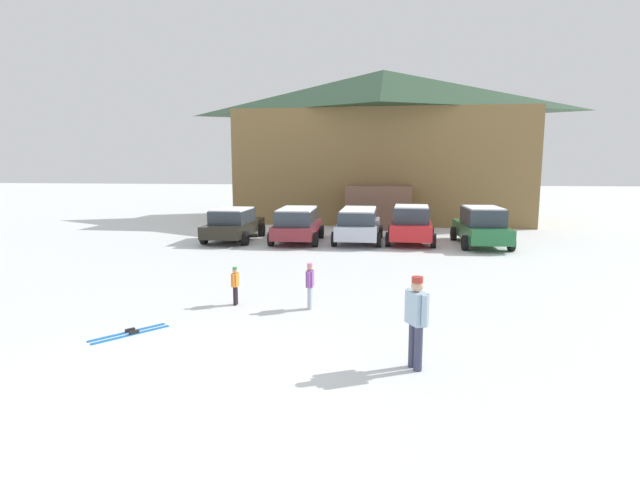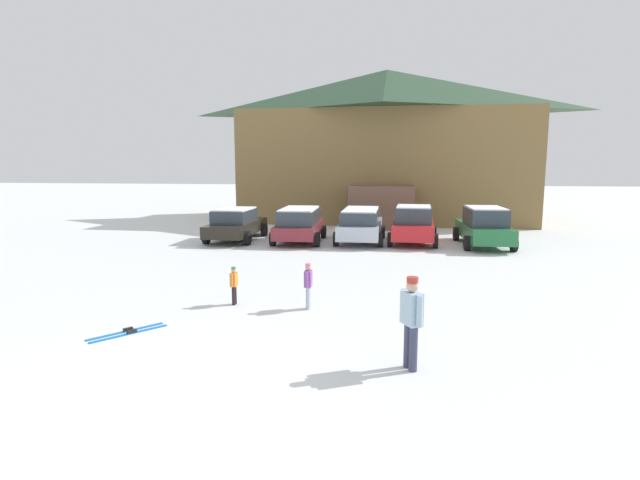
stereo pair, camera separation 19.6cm
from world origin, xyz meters
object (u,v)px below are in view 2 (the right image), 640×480
(parked_black_sedan, at_px, (236,224))
(parked_silver_wagon, at_px, (361,224))
(parked_green_coupe, at_px, (484,227))
(parked_red_sedan, at_px, (413,225))
(ski_lodge, at_px, (386,145))
(skier_child_in_purple_jacket, at_px, (308,283))
(parked_maroon_van, at_px, (299,224))
(skier_child_in_orange_jacket, at_px, (234,283))
(pair_of_skis, at_px, (128,332))
(skier_adult_in_blue_parka, at_px, (411,318))

(parked_black_sedan, height_order, parked_silver_wagon, parked_silver_wagon)
(parked_black_sedan, distance_m, parked_green_coupe, 11.37)
(parked_silver_wagon, bearing_deg, parked_red_sedan, -1.05)
(ski_lodge, height_order, parked_silver_wagon, ski_lodge)
(skier_child_in_purple_jacket, bearing_deg, parked_maroon_van, 101.88)
(parked_red_sedan, bearing_deg, ski_lodge, 98.49)
(skier_child_in_orange_jacket, distance_m, pair_of_skis, 2.96)
(parked_maroon_van, xyz_separation_m, parked_silver_wagon, (2.82, 0.45, -0.01))
(ski_lodge, relative_size, parked_maroon_van, 4.37)
(skier_child_in_orange_jacket, bearing_deg, parked_red_sedan, 65.63)
(parked_silver_wagon, relative_size, parked_green_coupe, 1.00)
(parked_green_coupe, bearing_deg, pair_of_skis, -126.27)
(pair_of_skis, bearing_deg, skier_adult_in_blue_parka, -10.07)
(parked_black_sedan, bearing_deg, skier_child_in_orange_jacket, -72.47)
(parked_red_sedan, distance_m, skier_child_in_purple_jacket, 11.42)
(parked_silver_wagon, bearing_deg, skier_child_in_purple_jacket, -93.02)
(parked_black_sedan, bearing_deg, parked_maroon_van, -3.06)
(parked_black_sedan, xyz_separation_m, skier_child_in_purple_jacket, (5.33, -10.78, -0.13))
(parked_maroon_van, bearing_deg, skier_child_in_purple_jacket, -78.12)
(skier_child_in_purple_jacket, height_order, pair_of_skis, skier_child_in_purple_jacket)
(pair_of_skis, bearing_deg, parked_red_sedan, 64.01)
(parked_silver_wagon, distance_m, skier_child_in_orange_jacket, 11.25)
(ski_lodge, relative_size, pair_of_skis, 12.26)
(skier_child_in_orange_jacket, bearing_deg, ski_lodge, 80.61)
(ski_lodge, distance_m, skier_child_in_orange_jacket, 21.59)
(parked_black_sedan, bearing_deg, parked_green_coupe, -0.38)
(parked_silver_wagon, relative_size, skier_adult_in_blue_parka, 2.79)
(skier_child_in_orange_jacket, height_order, skier_child_in_purple_jacket, skier_child_in_purple_jacket)
(ski_lodge, bearing_deg, parked_green_coupe, -66.15)
(parked_red_sedan, distance_m, skier_adult_in_blue_parka, 14.43)
(parked_red_sedan, relative_size, pair_of_skis, 2.79)
(parked_maroon_van, bearing_deg, parked_silver_wagon, 9.06)
(parked_green_coupe, distance_m, pair_of_skis, 16.20)
(skier_child_in_purple_jacket, relative_size, skier_adult_in_blue_parka, 0.70)
(ski_lodge, height_order, parked_red_sedan, ski_lodge)
(parked_silver_wagon, bearing_deg, pair_of_skis, -107.06)
(parked_black_sedan, relative_size, parked_green_coupe, 1.00)
(parked_green_coupe, height_order, skier_adult_in_blue_parka, parked_green_coupe)
(parked_black_sedan, bearing_deg, skier_child_in_purple_jacket, -63.71)
(parked_black_sedan, distance_m, parked_silver_wagon, 5.92)
(parked_silver_wagon, height_order, skier_adult_in_blue_parka, skier_adult_in_blue_parka)
(parked_black_sedan, relative_size, skier_adult_in_blue_parka, 2.77)
(parked_silver_wagon, distance_m, parked_green_coupe, 5.47)
(ski_lodge, bearing_deg, skier_adult_in_blue_parka, -87.86)
(parked_green_coupe, bearing_deg, parked_red_sedan, 174.11)
(ski_lodge, distance_m, parked_green_coupe, 11.92)
(parked_maroon_van, height_order, parked_silver_wagon, parked_maroon_van)
(parked_black_sedan, distance_m, parked_maroon_van, 3.10)
(parked_maroon_van, xyz_separation_m, parked_red_sedan, (5.22, 0.41, -0.00))
(parked_red_sedan, height_order, skier_adult_in_blue_parka, parked_red_sedan)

